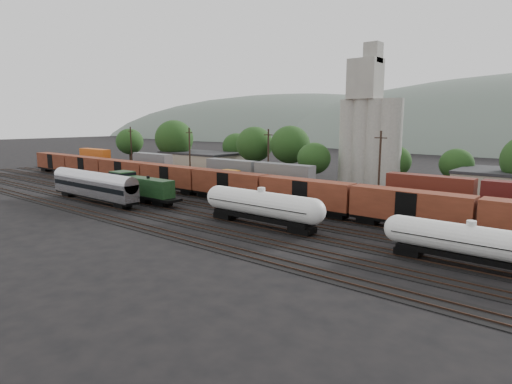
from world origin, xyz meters
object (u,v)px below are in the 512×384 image
Objects in this scene: orange_locomotive at (246,184)px; grain_silo at (369,132)px; tank_car_a at (261,205)px; passenger_coach at (93,185)px; green_locomotive at (138,187)px.

grain_silo is at bearing 67.19° from orange_locomotive.
tank_car_a is 42.10m from grain_silo.
grain_silo reaches higher than passenger_coach.
tank_car_a is at bearing -43.87° from orange_locomotive.
tank_car_a is at bearing -83.50° from grain_silo.
green_locomotive is 47.43m from grain_silo.
tank_car_a is at bearing 8.84° from passenger_coach.
green_locomotive is at bearing 180.00° from tank_car_a.
tank_car_a is 21.65m from orange_locomotive.
grain_silo is (-4.67, 41.00, 8.36)m from tank_car_a.
passenger_coach is 25.97m from orange_locomotive.
grain_silo is at bearing 59.13° from passenger_coach.
grain_silo reaches higher than green_locomotive.
orange_locomotive is at bearing 136.13° from tank_car_a.
passenger_coach is 1.27× the size of orange_locomotive.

